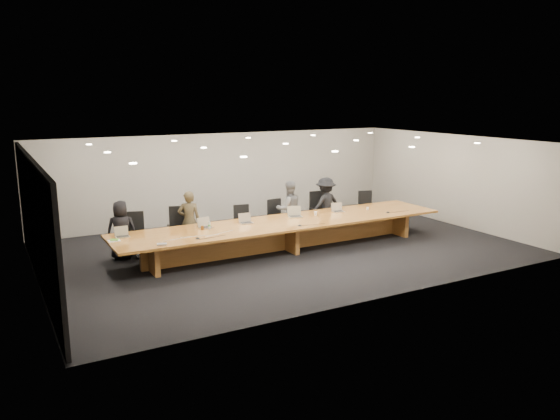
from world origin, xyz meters
The scene contains 29 objects.
ground centered at (0.00, 0.00, 0.00)m, with size 12.00×12.00×0.00m, color black.
back_wall centered at (0.00, 4.00, 1.40)m, with size 12.00×0.02×2.80m, color beige.
left_wall_panel centered at (-5.94, 0.00, 1.37)m, with size 0.08×7.84×2.74m, color black.
conference_table centered at (0.00, 0.00, 0.52)m, with size 9.00×1.80×0.75m.
chair_far_left centered at (-3.62, 1.29, 0.56)m, with size 0.57×0.57×1.13m, color black, non-canonical shape.
chair_left centered at (-2.48, 1.22, 0.58)m, with size 0.59×0.59×1.17m, color black, non-canonical shape.
chair_mid_left centered at (-0.64, 1.23, 0.52)m, with size 0.53×0.53×1.03m, color black, non-canonical shape.
chair_mid_right centered at (0.50, 1.30, 0.54)m, with size 0.55×0.55×1.08m, color black, non-canonical shape.
chair_right centered at (1.94, 1.31, 0.59)m, with size 0.60×0.60×1.18m, color black, non-canonical shape.
chair_far_right centered at (3.69, 1.32, 0.52)m, with size 0.53×0.53×1.04m, color black, non-canonical shape.
person_a centered at (-3.95, 1.21, 0.73)m, with size 0.72×0.47×1.47m, color black.
person_b centered at (-2.23, 1.12, 0.79)m, with size 0.57×0.38×1.57m, color #352E1D.
person_c centered at (0.76, 1.15, 0.80)m, with size 0.78×0.60×1.60m, color #5C5C5E.
person_d centered at (2.00, 1.14, 0.81)m, with size 1.04×0.60×1.61m, color black.
laptop_a centered at (-4.10, 0.43, 0.87)m, with size 0.32×0.23×0.25m, color tan, non-canonical shape.
laptop_b centered at (-2.08, 0.34, 0.88)m, with size 0.33×0.24×0.26m, color tan, non-canonical shape.
laptop_c centered at (-0.98, 0.31, 0.88)m, with size 0.33×0.24×0.26m, color tan, non-canonical shape.
laptop_d centered at (0.49, 0.34, 0.90)m, with size 0.37×0.27×0.29m, color #C2B794, non-canonical shape.
laptop_e centered at (1.89, 0.33, 0.88)m, with size 0.32×0.23×0.25m, color #C9B399, non-canonical shape.
water_bottle centered at (-2.05, 0.18, 0.84)m, with size 0.06×0.06×0.19m, color #AFC0BB.
amber_mug centered at (-2.22, 0.21, 0.80)m, with size 0.08×0.08×0.10m, color brown.
paper_cup_near centered at (1.10, 0.27, 0.80)m, with size 0.08×0.08×0.10m, color white.
paper_cup_far centered at (2.78, 0.14, 0.79)m, with size 0.07×0.07×0.08m, color silver.
notepad centered at (-4.35, 0.17, 0.76)m, with size 0.26×0.21×0.02m, color white.
lime_gadget centered at (-4.34, 0.17, 0.78)m, with size 0.17×0.10×0.03m, color #65BA31.
av_box centered at (-3.50, -0.68, 0.77)m, with size 0.21×0.16×0.03m, color #AAAAAE.
mic_left centered at (-2.63, -0.55, 0.76)m, with size 0.11×0.11×0.03m, color black.
mic_center centered at (0.07, -0.60, 0.76)m, with size 0.12×0.12×0.03m, color black.
mic_right centered at (3.05, -0.44, 0.77)m, with size 0.13×0.13×0.03m, color black.
Camera 1 is at (-6.79, -12.06, 3.97)m, focal length 35.00 mm.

